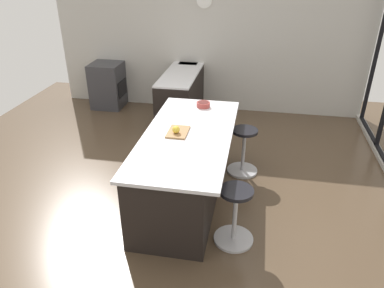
% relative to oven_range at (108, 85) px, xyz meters
% --- Properties ---
extents(ground_plane, '(7.77, 7.77, 0.00)m').
position_rel_oven_range_xyz_m(ground_plane, '(2.63, 1.98, -0.45)').
color(ground_plane, brown).
extents(interior_partition_left, '(0.15, 5.97, 2.72)m').
position_rel_oven_range_xyz_m(interior_partition_left, '(-0.35, 1.98, 0.91)').
color(interior_partition_left, beige).
rests_on(interior_partition_left, ground_plane).
extents(sink_cabinet, '(2.54, 0.60, 1.21)m').
position_rel_oven_range_xyz_m(sink_cabinet, '(-0.00, 1.62, 0.02)').
color(sink_cabinet, black).
rests_on(sink_cabinet, ground_plane).
extents(oven_range, '(0.60, 0.61, 0.90)m').
position_rel_oven_range_xyz_m(oven_range, '(0.00, 0.00, 0.00)').
color(oven_range, '#38383D').
rests_on(oven_range, ground_plane).
extents(kitchen_island, '(2.33, 1.05, 0.90)m').
position_rel_oven_range_xyz_m(kitchen_island, '(2.82, 2.17, 0.01)').
color(kitchen_island, black).
rests_on(kitchen_island, ground_plane).
extents(stool_by_window, '(0.44, 0.44, 0.67)m').
position_rel_oven_range_xyz_m(stool_by_window, '(2.08, 2.87, -0.13)').
color(stool_by_window, '#B7B7BC').
rests_on(stool_by_window, ground_plane).
extents(stool_middle, '(0.44, 0.44, 0.67)m').
position_rel_oven_range_xyz_m(stool_middle, '(3.55, 2.87, -0.13)').
color(stool_middle, '#B7B7BC').
rests_on(stool_middle, ground_plane).
extents(cutting_board, '(0.36, 0.24, 0.02)m').
position_rel_oven_range_xyz_m(cutting_board, '(2.81, 2.09, 0.46)').
color(cutting_board, olive).
rests_on(cutting_board, kitchen_island).
extents(apple_yellow, '(0.09, 0.09, 0.09)m').
position_rel_oven_range_xyz_m(apple_yellow, '(2.86, 2.08, 0.52)').
color(apple_yellow, gold).
rests_on(apple_yellow, cutting_board).
extents(fruit_bowl, '(0.19, 0.19, 0.07)m').
position_rel_oven_range_xyz_m(fruit_bowl, '(1.93, 2.26, 0.49)').
color(fruit_bowl, '#993833').
rests_on(fruit_bowl, kitchen_island).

